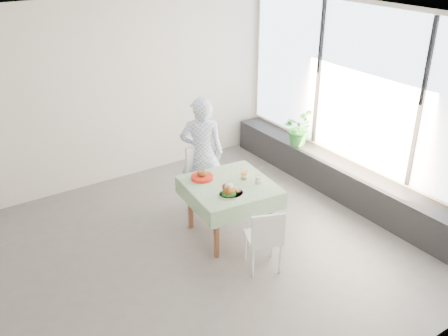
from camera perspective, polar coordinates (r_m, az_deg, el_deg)
floor at (r=6.18m, az=-4.93°, el=-10.43°), size 6.00×6.00×0.00m
ceiling at (r=5.06m, az=-6.17°, el=16.04°), size 6.00×6.00×0.00m
wall_back at (r=7.63m, az=-14.71°, el=7.90°), size 6.00×0.02×2.80m
wall_front at (r=3.77m, az=13.70°, el=-11.80°), size 6.00×0.02×2.80m
wall_right at (r=7.28m, az=15.79°, el=6.89°), size 0.02×5.00×2.80m
window_pane at (r=7.18m, az=15.87°, el=8.74°), size 0.01×4.80×2.18m
window_ledge at (r=7.57m, az=13.75°, el=-1.58°), size 0.40×4.80×0.50m
cafe_table at (r=6.39m, az=0.62°, el=-4.06°), size 1.15×1.15×0.74m
chair_far at (r=7.02m, az=-1.81°, el=-2.69°), size 0.52×0.52×0.96m
chair_near at (r=5.92m, az=4.48°, el=-9.27°), size 0.50×0.50×0.82m
diner at (r=6.89m, az=-2.54°, el=1.64°), size 0.72×0.65×1.64m
main_dish at (r=5.98m, az=0.70°, el=-2.64°), size 0.32×0.32×0.16m
juice_cup_orange at (r=6.35m, az=2.31°, el=-0.79°), size 0.09×0.09×0.26m
juice_cup_lemonade at (r=6.25m, az=3.97°, el=-1.28°), size 0.09×0.09×0.26m
second_dish at (r=6.36m, az=-2.53°, el=-0.94°), size 0.28×0.28×0.13m
potted_plant at (r=8.00m, az=8.44°, el=4.54°), size 0.65×0.65×0.55m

